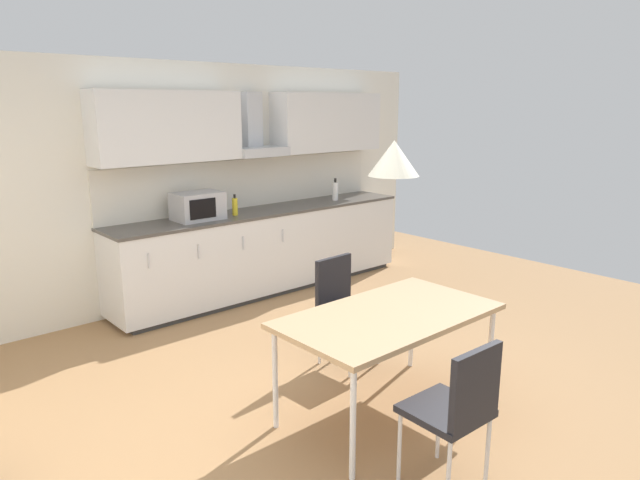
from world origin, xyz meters
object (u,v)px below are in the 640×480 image
(chair_near_left, at_px, (458,403))
(chair_far_right, at_px, (342,300))
(microwave, at_px, (198,206))
(bottle_white, at_px, (335,191))
(dining_table, at_px, (389,319))
(bottle_yellow, at_px, (235,206))
(pendant_lamp, at_px, (394,158))

(chair_near_left, distance_m, chair_far_right, 1.73)
(microwave, distance_m, bottle_white, 1.86)
(bottle_white, distance_m, dining_table, 3.36)
(bottle_yellow, xyz_separation_m, chair_far_right, (-0.22, -1.87, -0.49))
(chair_far_right, bearing_deg, bottle_white, 48.38)
(bottle_yellow, relative_size, dining_table, 0.15)
(microwave, height_order, pendant_lamp, pendant_lamp)
(bottle_yellow, bearing_deg, chair_near_left, -104.33)
(bottle_yellow, relative_size, bottle_white, 0.83)
(dining_table, xyz_separation_m, chair_far_right, (0.33, 0.80, -0.15))
(microwave, relative_size, chair_far_right, 0.55)
(chair_far_right, xyz_separation_m, pendant_lamp, (-0.33, -0.80, 1.22))
(bottle_white, relative_size, chair_near_left, 0.31)
(bottle_yellow, bearing_deg, chair_far_right, -96.63)
(bottle_yellow, relative_size, pendant_lamp, 0.70)
(chair_near_left, bearing_deg, microwave, 82.31)
(bottle_yellow, bearing_deg, pendant_lamp, -101.60)
(dining_table, xyz_separation_m, chair_near_left, (-0.34, -0.80, -0.15))
(dining_table, bearing_deg, bottle_yellow, 78.40)
(bottle_yellow, height_order, dining_table, bottle_yellow)
(chair_far_right, bearing_deg, microwave, 95.75)
(bottle_white, bearing_deg, bottle_yellow, -179.70)
(microwave, relative_size, bottle_yellow, 2.15)
(bottle_yellow, bearing_deg, dining_table, -101.60)
(microwave, bearing_deg, bottle_white, -1.28)
(chair_far_right, bearing_deg, pendant_lamp, -112.52)
(microwave, xyz_separation_m, pendant_lamp, (-0.14, -2.72, 0.68))
(microwave, bearing_deg, dining_table, -92.89)
(chair_near_left, bearing_deg, bottle_white, 56.06)
(microwave, distance_m, pendant_lamp, 2.81)
(pendant_lamp, bearing_deg, chair_near_left, -112.95)
(dining_table, bearing_deg, pendant_lamp, 53.13)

